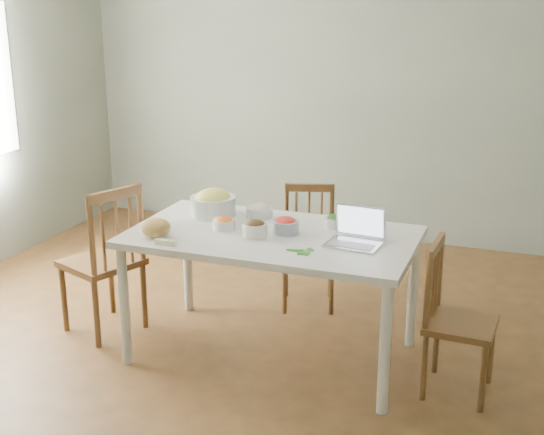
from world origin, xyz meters
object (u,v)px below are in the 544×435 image
at_px(chair_far, 308,249).
at_px(chair_left, 101,259).
at_px(dining_table, 272,295).
at_px(bowl_squash, 213,203).
at_px(chair_right, 461,320).
at_px(bread_boule, 156,228).
at_px(laptop, 354,228).

distance_m(chair_far, chair_left, 1.43).
distance_m(dining_table, bowl_squash, 0.71).
height_order(chair_far, chair_left, chair_left).
height_order(chair_far, chair_right, chair_right).
relative_size(chair_left, bread_boule, 5.83).
distance_m(chair_far, laptop, 1.09).
relative_size(chair_far, bowl_squash, 2.97).
bearing_deg(bowl_squash, bread_boule, -104.28).
relative_size(chair_far, chair_left, 0.86).
height_order(chair_right, laptop, laptop).
height_order(dining_table, bowl_squash, bowl_squash).
bearing_deg(chair_left, bread_boule, 87.88).
relative_size(dining_table, chair_far, 1.96).
distance_m(dining_table, laptop, 0.71).
distance_m(dining_table, chair_right, 1.13).
xyz_separation_m(bread_boule, laptop, (1.12, 0.25, 0.05)).
xyz_separation_m(chair_right, laptop, (-0.63, 0.01, 0.46)).
bearing_deg(dining_table, chair_right, -2.56).
bearing_deg(chair_right, dining_table, 90.41).
bearing_deg(chair_far, laptop, -75.22).
bearing_deg(bread_boule, bowl_squash, 75.72).
height_order(dining_table, chair_right, chair_right).
bearing_deg(bowl_squash, chair_left, -158.13).
relative_size(bowl_squash, laptop, 0.97).
height_order(chair_right, bowl_squash, bowl_squash).
xyz_separation_m(dining_table, chair_right, (1.13, -0.05, 0.04)).
relative_size(bread_boule, laptop, 0.57).
relative_size(dining_table, bread_boule, 9.81).
distance_m(dining_table, chair_far, 0.79).
distance_m(chair_right, bread_boule, 1.81).
bearing_deg(chair_right, bread_boule, 100.95).
xyz_separation_m(chair_far, chair_left, (-1.15, -0.85, 0.07)).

